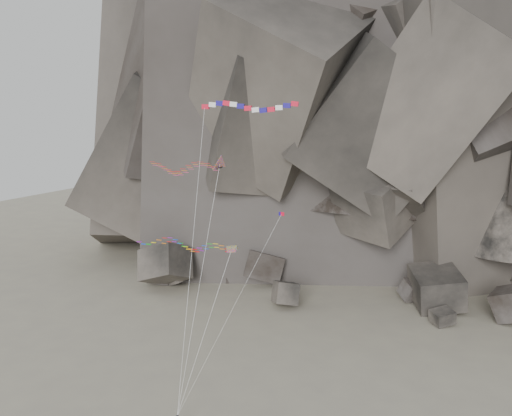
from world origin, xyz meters
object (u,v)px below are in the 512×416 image
at_px(delta_kite, 180,167).
at_px(pennant_kite, 260,254).
at_px(banner_kite, 248,108).
at_px(parafoil_kite, 181,244).

height_order(delta_kite, pennant_kite, delta_kite).
height_order(banner_kite, parafoil_kite, banner_kite).
xyz_separation_m(banner_kite, pennant_kite, (3.19, -4.13, -14.24)).
relative_size(delta_kite, parafoil_kite, 1.55).
bearing_deg(parafoil_kite, banner_kite, 24.13).
bearing_deg(parafoil_kite, pennant_kite, -11.40).
height_order(delta_kite, parafoil_kite, delta_kite).
bearing_deg(pennant_kite, banner_kite, 133.46).
distance_m(banner_kite, parafoil_kite, 15.77).
bearing_deg(parafoil_kite, delta_kite, 105.93).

